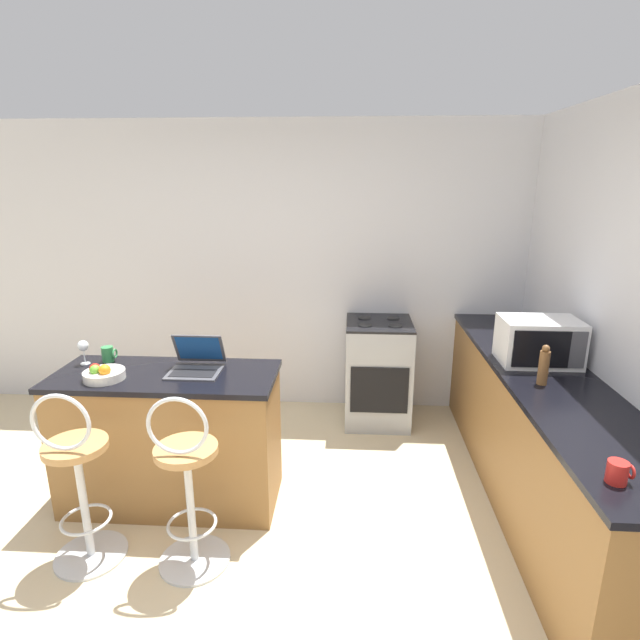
% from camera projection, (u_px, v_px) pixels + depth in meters
% --- Properties ---
extents(ground_plane, '(20.00, 20.00, 0.00)m').
position_uv_depth(ground_plane, '(219.00, 593.00, 2.63)').
color(ground_plane, beige).
extents(wall_back, '(12.00, 0.06, 2.60)m').
position_uv_depth(wall_back, '(278.00, 270.00, 4.55)').
color(wall_back, silver).
rests_on(wall_back, ground_plane).
extents(breakfast_bar, '(1.41, 0.59, 0.92)m').
position_uv_depth(breakfast_bar, '(171.00, 438.00, 3.28)').
color(breakfast_bar, olive).
rests_on(breakfast_bar, ground_plane).
extents(counter_right, '(0.61, 2.88, 0.92)m').
position_uv_depth(counter_right, '(539.00, 438.00, 3.27)').
color(counter_right, olive).
rests_on(counter_right, ground_plane).
extents(bar_stool_near, '(0.40, 0.40, 1.06)m').
position_uv_depth(bar_stool_near, '(79.00, 481.00, 2.73)').
color(bar_stool_near, silver).
rests_on(bar_stool_near, ground_plane).
extents(bar_stool_far, '(0.40, 0.40, 1.06)m').
position_uv_depth(bar_stool_far, '(188.00, 485.00, 2.69)').
color(bar_stool_far, silver).
rests_on(bar_stool_far, ground_plane).
extents(laptop, '(0.33, 0.31, 0.23)m').
position_uv_depth(laptop, '(196.00, 362.00, 3.19)').
color(laptop, '#47474C').
rests_on(laptop, breakfast_bar).
extents(microwave, '(0.50, 0.34, 0.30)m').
position_uv_depth(microwave, '(539.00, 341.00, 3.29)').
color(microwave, white).
rests_on(microwave, counter_right).
extents(stove_range, '(0.56, 0.59, 0.93)m').
position_uv_depth(stove_range, '(378.00, 372.00, 4.40)').
color(stove_range, '#9EA3A8').
rests_on(stove_range, ground_plane).
extents(pepper_mill, '(0.06, 0.06, 0.25)m').
position_uv_depth(pepper_mill, '(544.00, 366.00, 2.96)').
color(pepper_mill, brown).
rests_on(pepper_mill, counter_right).
extents(mug_green, '(0.09, 0.08, 0.10)m').
position_uv_depth(mug_green, '(108.00, 354.00, 3.34)').
color(mug_green, '#338447').
rests_on(mug_green, breakfast_bar).
extents(wine_glass_tall, '(0.07, 0.07, 0.16)m').
position_uv_depth(wine_glass_tall, '(83.00, 347.00, 3.28)').
color(wine_glass_tall, silver).
rests_on(wine_glass_tall, breakfast_bar).
extents(fruit_bowl, '(0.25, 0.25, 0.11)m').
position_uv_depth(fruit_bowl, '(103.00, 374.00, 3.04)').
color(fruit_bowl, silver).
rests_on(fruit_bowl, breakfast_bar).
extents(mug_red, '(0.10, 0.08, 0.09)m').
position_uv_depth(mug_red, '(618.00, 472.00, 2.01)').
color(mug_red, red).
rests_on(mug_red, counter_right).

